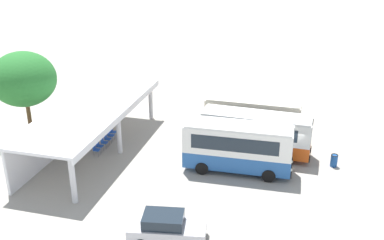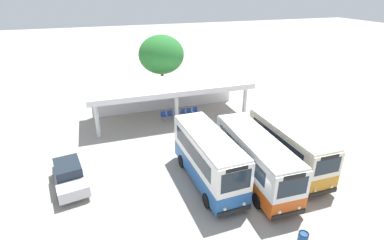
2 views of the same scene
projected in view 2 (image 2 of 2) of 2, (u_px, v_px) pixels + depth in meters
name	position (u px, v px, depth m)	size (l,w,h in m)	color
ground_plane	(264.00, 203.00, 17.40)	(180.00, 180.00, 0.00)	#A39E93
city_bus_nearest_orange	(208.00, 157.00, 18.53)	(2.43, 7.38, 3.44)	black
city_bus_second_in_row	(255.00, 157.00, 18.76)	(2.48, 8.15, 3.16)	black
city_bus_middle_cream	(288.00, 145.00, 20.11)	(2.28, 7.47, 3.19)	black
parked_car_flank	(69.00, 175.00, 18.52)	(2.41, 4.31, 1.62)	black
terminal_canopy	(168.00, 89.00, 28.36)	(15.02, 5.22, 3.40)	silver
waiting_chair_end_by_column	(163.00, 115.00, 27.95)	(0.45, 0.45, 0.86)	slate
waiting_chair_second_from_end	(170.00, 114.00, 28.18)	(0.45, 0.45, 0.86)	slate
waiting_chair_middle_seat	(177.00, 113.00, 28.31)	(0.45, 0.45, 0.86)	slate
waiting_chair_fourth_seat	(183.00, 112.00, 28.52)	(0.45, 0.45, 0.86)	slate
waiting_chair_fifth_seat	(189.00, 112.00, 28.74)	(0.45, 0.45, 0.86)	slate
waiting_chair_far_end_seat	(195.00, 110.00, 29.00)	(0.45, 0.45, 0.86)	slate
roadside_tree_behind_canopy	(161.00, 55.00, 32.02)	(4.91, 4.91, 6.99)	brown
litter_bin_apron	(303.00, 240.00, 14.27)	(0.49, 0.49, 0.90)	#19478C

